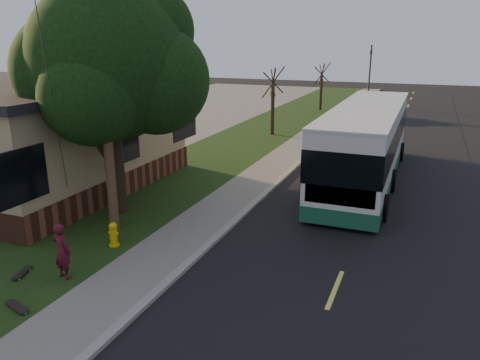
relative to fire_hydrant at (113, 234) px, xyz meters
The scene contains 18 objects.
ground 2.64m from the fire_hydrant, ahead, with size 120.00×120.00×0.00m, color black.
road 11.99m from the fire_hydrant, 56.58° to the left, with size 8.00×80.00×0.01m, color black.
curb 10.34m from the fire_hydrant, 75.43° to the left, with size 0.25×80.00×0.12m, color gray.
sidewalk 10.13m from the fire_hydrant, 80.91° to the left, with size 2.00×80.00×0.08m, color slate.
grass_verge 10.19m from the fire_hydrant, 100.76° to the left, with size 5.00×80.00×0.07m, color black.
building_lot 15.55m from the fire_hydrant, 139.96° to the left, with size 15.00×80.00×0.04m, color slate.
fire_hydrant is the anchor object (origin of this frame).
utility_pole 4.37m from the fire_hydrant, 125.38° to the left, with size 2.86×3.21×9.07m.
leafy_tree 5.65m from the fire_hydrant, 120.67° to the left, with size 6.30×6.00×7.80m.
bare_tree_near 18.10m from the fire_hydrant, 92.86° to the left, with size 1.38×1.21×4.31m.
bare_tree_far 30.04m from the fire_hydrant, 90.76° to the left, with size 1.38×1.21×4.03m.
traffic_signal 34.25m from the fire_hydrant, 84.79° to the left, with size 0.18×0.22×5.50m.
transit_bus 11.47m from the fire_hydrant, 58.40° to the left, with size 2.81×12.19×3.30m.
skateboarder 2.13m from the fire_hydrant, 89.75° to the right, with size 0.54×0.36×1.49m, color #4B0F1B.
skateboard_main 2.67m from the fire_hydrant, 115.19° to the right, with size 0.41×0.78×0.07m.
skateboard_spare 3.69m from the fire_hydrant, 89.63° to the right, with size 0.83×0.44×0.08m.
dumpster 7.70m from the fire_hydrant, 153.68° to the left, with size 1.45×1.23×1.15m.
distant_car 27.74m from the fire_hydrant, 81.14° to the left, with size 1.67×4.14×1.41m, color black.
Camera 1 is at (5.64, -10.49, 5.98)m, focal length 35.00 mm.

